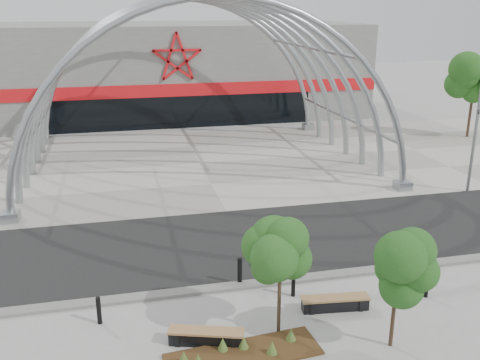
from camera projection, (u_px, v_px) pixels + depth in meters
The scene contains 18 objects.
ground at pixel (265, 281), 19.56m from camera, with size 140.00×140.00×0.00m, color #979792.
road at pixel (243, 241), 22.79m from camera, with size 140.00×7.00×0.02m, color black.
forecourt at pixel (199, 163), 33.89m from camera, with size 60.00×17.00×0.04m, color gray.
kerb at pixel (266, 282), 19.31m from camera, with size 60.00×0.50×0.12m, color #63635E.
arena_building at pixel (168, 68), 49.26m from camera, with size 34.00×15.24×8.00m.
vault_canopy at pixel (199, 163), 33.90m from camera, with size 20.80×15.80×20.36m.
planting_bed at pixel (241, 352), 15.36m from camera, with size 4.60×1.78×0.48m.
signal_pole at pixel (475, 138), 27.83m from camera, with size 0.37×0.81×5.74m.
street_tree_0 at pixel (280, 258), 15.69m from camera, with size 1.55×1.55×3.53m.
street_tree_1 at pixel (398, 270), 15.08m from camera, with size 1.46×1.46×3.46m.
bench_0 at pixel (206, 337), 15.84m from camera, with size 2.30×1.17×0.47m.
bench_1 at pixel (335, 303), 17.64m from camera, with size 2.30×0.74×0.47m.
bollard_0 at pixel (99, 311), 16.80m from camera, with size 0.15×0.15×0.92m, color black.
bollard_1 at pixel (240, 271), 19.15m from camera, with size 0.17×0.17×1.04m, color black.
bollard_2 at pixel (293, 285), 18.41m from camera, with size 0.14×0.14×0.88m, color black.
bollard_3 at pixel (279, 259), 20.08m from camera, with size 0.16×0.16×1.00m, color black.
bollard_4 at pixel (427, 286), 18.35m from camera, with size 0.14×0.14×0.85m, color black.
bg_tree_1 at pixel (475, 81), 39.37m from camera, with size 2.70×2.70×5.91m.
Camera 1 is at (-4.80, -16.77, 9.63)m, focal length 40.00 mm.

